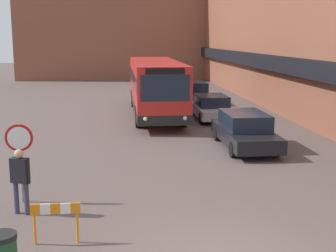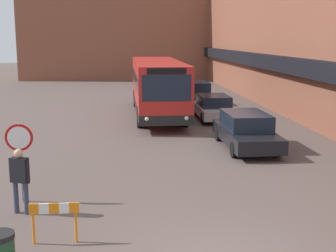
{
  "view_description": "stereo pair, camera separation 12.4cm",
  "coord_description": "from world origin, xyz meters",
  "px_view_note": "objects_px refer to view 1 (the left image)",
  "views": [
    {
      "loc": [
        -1.99,
        -8.7,
        4.55
      ],
      "look_at": [
        -0.55,
        5.08,
        1.93
      ],
      "focal_mm": 50.0,
      "sensor_mm": 36.0,
      "label": 1
    },
    {
      "loc": [
        -1.87,
        -8.71,
        4.55
      ],
      "look_at": [
        -0.55,
        5.08,
        1.93
      ],
      "focal_mm": 50.0,
      "sensor_mm": 36.0,
      "label": 2
    }
  ],
  "objects_px": {
    "parked_car_middle": "(212,107)",
    "stop_sign": "(19,146)",
    "construction_barricade": "(56,215)",
    "parked_car_back": "(194,93)",
    "parked_car_front": "(245,130)",
    "city_bus": "(155,86)",
    "pedestrian": "(20,175)"
  },
  "relations": [
    {
      "from": "parked_car_middle",
      "to": "stop_sign",
      "type": "bearing_deg",
      "value": -121.63
    },
    {
      "from": "construction_barricade",
      "to": "stop_sign",
      "type": "bearing_deg",
      "value": 114.56
    },
    {
      "from": "construction_barricade",
      "to": "parked_car_back",
      "type": "bearing_deg",
      "value": 73.13
    },
    {
      "from": "parked_car_back",
      "to": "stop_sign",
      "type": "xyz_separation_m",
      "value": [
        -7.95,
        -19.09,
        0.85
      ]
    },
    {
      "from": "parked_car_front",
      "to": "construction_barricade",
      "type": "relative_size",
      "value": 4.43
    },
    {
      "from": "city_bus",
      "to": "construction_barricade",
      "type": "distance_m",
      "value": 17.71
    },
    {
      "from": "city_bus",
      "to": "stop_sign",
      "type": "bearing_deg",
      "value": -108.63
    },
    {
      "from": "pedestrian",
      "to": "construction_barricade",
      "type": "height_order",
      "value": "pedestrian"
    },
    {
      "from": "parked_car_back",
      "to": "stop_sign",
      "type": "bearing_deg",
      "value": -112.62
    },
    {
      "from": "city_bus",
      "to": "parked_car_back",
      "type": "distance_m",
      "value": 5.65
    },
    {
      "from": "parked_car_front",
      "to": "stop_sign",
      "type": "bearing_deg",
      "value": -143.78
    },
    {
      "from": "city_bus",
      "to": "pedestrian",
      "type": "relative_size",
      "value": 6.91
    },
    {
      "from": "parked_car_middle",
      "to": "parked_car_front",
      "type": "bearing_deg",
      "value": -90.0
    },
    {
      "from": "parked_car_front",
      "to": "parked_car_middle",
      "type": "relative_size",
      "value": 1.08
    },
    {
      "from": "construction_barricade",
      "to": "parked_car_front",
      "type": "bearing_deg",
      "value": 52.52
    },
    {
      "from": "stop_sign",
      "to": "pedestrian",
      "type": "relative_size",
      "value": 1.28
    },
    {
      "from": "parked_car_middle",
      "to": "city_bus",
      "type": "bearing_deg",
      "value": 153.31
    },
    {
      "from": "parked_car_middle",
      "to": "stop_sign",
      "type": "xyz_separation_m",
      "value": [
        -7.95,
        -12.91,
        0.93
      ]
    },
    {
      "from": "stop_sign",
      "to": "parked_car_front",
      "type": "bearing_deg",
      "value": 36.22
    },
    {
      "from": "parked_car_middle",
      "to": "stop_sign",
      "type": "relative_size",
      "value": 2.02
    },
    {
      "from": "parked_car_middle",
      "to": "parked_car_back",
      "type": "bearing_deg",
      "value": 90.0
    },
    {
      "from": "parked_car_middle",
      "to": "stop_sign",
      "type": "height_order",
      "value": "stop_sign"
    },
    {
      "from": "parked_car_back",
      "to": "construction_barricade",
      "type": "height_order",
      "value": "parked_car_back"
    },
    {
      "from": "parked_car_back",
      "to": "city_bus",
      "type": "bearing_deg",
      "value": -123.64
    },
    {
      "from": "parked_car_middle",
      "to": "pedestrian",
      "type": "relative_size",
      "value": 2.58
    },
    {
      "from": "parked_car_back",
      "to": "parked_car_middle",
      "type": "bearing_deg",
      "value": -90.0
    },
    {
      "from": "stop_sign",
      "to": "parked_car_middle",
      "type": "bearing_deg",
      "value": 58.37
    },
    {
      "from": "parked_car_front",
      "to": "parked_car_middle",
      "type": "height_order",
      "value": "parked_car_front"
    },
    {
      "from": "parked_car_front",
      "to": "parked_car_back",
      "type": "xyz_separation_m",
      "value": [
        0.0,
        13.26,
        0.02
      ]
    },
    {
      "from": "parked_car_back",
      "to": "stop_sign",
      "type": "distance_m",
      "value": 20.69
    },
    {
      "from": "stop_sign",
      "to": "pedestrian",
      "type": "xyz_separation_m",
      "value": [
        0.17,
        -0.94,
        -0.56
      ]
    },
    {
      "from": "parked_car_back",
      "to": "construction_barricade",
      "type": "distance_m",
      "value": 22.92
    }
  ]
}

